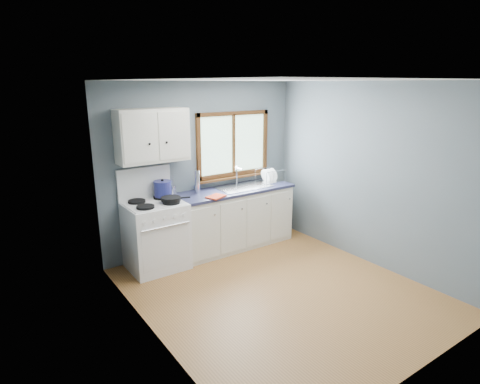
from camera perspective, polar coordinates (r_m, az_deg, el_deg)
floor at (r=5.11m, az=5.49°, el=-13.88°), size 3.20×3.60×0.02m
ceiling at (r=4.46m, az=6.34°, el=15.68°), size 3.20×3.60×0.02m
wall_back at (r=6.07m, az=-5.32°, el=3.61°), size 3.20×0.02×2.50m
wall_front at (r=3.53m, az=25.48°, el=-6.51°), size 3.20×0.02×2.50m
wall_left at (r=3.82m, az=-12.83°, el=-3.79°), size 0.02×3.60×2.50m
wall_right at (r=5.78m, az=18.10°, el=2.32°), size 0.02×3.60×2.50m
gas_range at (r=5.59m, az=-11.91°, el=-5.79°), size 0.76×0.69×1.36m
base_cabinets at (r=6.22m, az=-0.82°, el=-4.09°), size 1.85×0.60×0.88m
countertop at (r=6.07m, az=-0.83°, el=0.27°), size 1.89×0.64×0.04m
sink at (r=6.18m, az=0.55°, el=0.16°), size 0.84×0.46×0.44m
window at (r=6.28m, az=-0.93°, el=6.15°), size 1.36×0.10×1.03m
upper_cabinets at (r=5.45m, az=-12.34°, el=7.85°), size 0.95×0.35×0.70m
skillet at (r=5.38m, az=-9.77°, el=-0.97°), size 0.41×0.32×0.05m
stockpot at (r=5.60m, az=-10.93°, el=0.50°), size 0.28×0.28×0.24m
utensil_crock at (r=5.79m, az=-9.61°, el=0.23°), size 0.13×0.13×0.34m
thermos at (r=5.83m, az=-6.12°, el=1.46°), size 0.10×0.10×0.33m
soap_bottle at (r=5.96m, az=-6.10°, el=1.26°), size 0.12×0.12×0.23m
dish_towel at (r=5.63m, az=-3.43°, el=-0.66°), size 0.31×0.27×0.02m
dish_rack at (r=6.52m, az=4.25°, el=1.99°), size 0.42×0.32×0.21m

